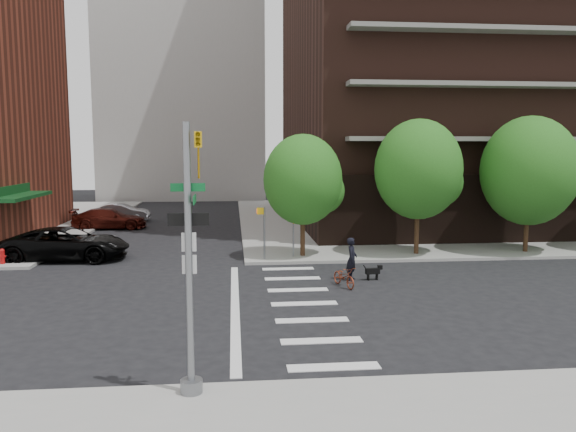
{
  "coord_description": "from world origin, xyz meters",
  "views": [
    {
      "loc": [
        0.48,
        -19.67,
        5.57
      ],
      "look_at": [
        3.0,
        6.0,
        2.5
      ],
      "focal_mm": 35.0,
      "sensor_mm": 36.0,
      "label": 1
    }
  ],
  "objects_px": {
    "traffic_signal": "(191,281)",
    "parked_car_silver": "(122,212)",
    "parked_car_black": "(67,244)",
    "scooter": "(344,277)",
    "parked_car_maroon": "(109,219)",
    "fire_hydrant": "(2,255)",
    "dog_walker": "(352,259)"
  },
  "relations": [
    {
      "from": "parked_car_silver",
      "to": "scooter",
      "type": "relative_size",
      "value": 2.65
    },
    {
      "from": "parked_car_silver",
      "to": "parked_car_maroon",
      "type": "bearing_deg",
      "value": 179.8
    },
    {
      "from": "traffic_signal",
      "to": "fire_hydrant",
      "type": "xyz_separation_m",
      "value": [
        -10.03,
        15.29,
        -2.15
      ]
    },
    {
      "from": "parked_car_silver",
      "to": "parked_car_black",
      "type": "bearing_deg",
      "value": -178.61
    },
    {
      "from": "parked_car_maroon",
      "to": "parked_car_silver",
      "type": "xyz_separation_m",
      "value": [
        0.04,
        4.22,
        -0.03
      ]
    },
    {
      "from": "parked_car_maroon",
      "to": "parked_car_silver",
      "type": "bearing_deg",
      "value": -3.26
    },
    {
      "from": "fire_hydrant",
      "to": "scooter",
      "type": "height_order",
      "value": "fire_hydrant"
    },
    {
      "from": "parked_car_maroon",
      "to": "dog_walker",
      "type": "height_order",
      "value": "dog_walker"
    },
    {
      "from": "dog_walker",
      "to": "parked_car_silver",
      "type": "bearing_deg",
      "value": 54.21
    },
    {
      "from": "traffic_signal",
      "to": "parked_car_black",
      "type": "bearing_deg",
      "value": 113.99
    },
    {
      "from": "traffic_signal",
      "to": "dog_walker",
      "type": "relative_size",
      "value": 3.27
    },
    {
      "from": "fire_hydrant",
      "to": "parked_car_maroon",
      "type": "distance_m",
      "value": 12.84
    },
    {
      "from": "traffic_signal",
      "to": "parked_car_silver",
      "type": "bearing_deg",
      "value": 103.45
    },
    {
      "from": "parked_car_silver",
      "to": "scooter",
      "type": "bearing_deg",
      "value": -149.17
    },
    {
      "from": "parked_car_black",
      "to": "scooter",
      "type": "xyz_separation_m",
      "value": [
        12.82,
        -6.79,
        -0.42
      ]
    },
    {
      "from": "traffic_signal",
      "to": "parked_car_maroon",
      "type": "height_order",
      "value": "traffic_signal"
    },
    {
      "from": "traffic_signal",
      "to": "parked_car_maroon",
      "type": "xyz_separation_m",
      "value": [
        -7.73,
        27.92,
        -1.96
      ]
    },
    {
      "from": "fire_hydrant",
      "to": "scooter",
      "type": "relative_size",
      "value": 0.46
    },
    {
      "from": "fire_hydrant",
      "to": "scooter",
      "type": "xyz_separation_m",
      "value": [
        15.44,
        -5.43,
        -0.13
      ]
    },
    {
      "from": "fire_hydrant",
      "to": "parked_car_silver",
      "type": "xyz_separation_m",
      "value": [
        2.34,
        16.84,
        0.15
      ]
    },
    {
      "from": "parked_car_black",
      "to": "parked_car_maroon",
      "type": "distance_m",
      "value": 11.27
    },
    {
      "from": "fire_hydrant",
      "to": "parked_car_black",
      "type": "bearing_deg",
      "value": 27.54
    },
    {
      "from": "parked_car_black",
      "to": "fire_hydrant",
      "type": "bearing_deg",
      "value": 120.04
    },
    {
      "from": "traffic_signal",
      "to": "parked_car_black",
      "type": "height_order",
      "value": "traffic_signal"
    },
    {
      "from": "parked_car_black",
      "to": "dog_walker",
      "type": "relative_size",
      "value": 3.29
    },
    {
      "from": "parked_car_black",
      "to": "parked_car_maroon",
      "type": "relative_size",
      "value": 1.19
    },
    {
      "from": "parked_car_black",
      "to": "parked_car_silver",
      "type": "bearing_deg",
      "value": 3.52
    },
    {
      "from": "parked_car_silver",
      "to": "dog_walker",
      "type": "distance_m",
      "value": 25.16
    },
    {
      "from": "parked_car_silver",
      "to": "traffic_signal",
      "type": "bearing_deg",
      "value": -166.17
    },
    {
      "from": "dog_walker",
      "to": "parked_car_maroon",
      "type": "bearing_deg",
      "value": 60.34
    },
    {
      "from": "fire_hydrant",
      "to": "parked_car_maroon",
      "type": "bearing_deg",
      "value": 79.68
    },
    {
      "from": "traffic_signal",
      "to": "dog_walker",
      "type": "distance_m",
      "value": 12.64
    }
  ]
}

